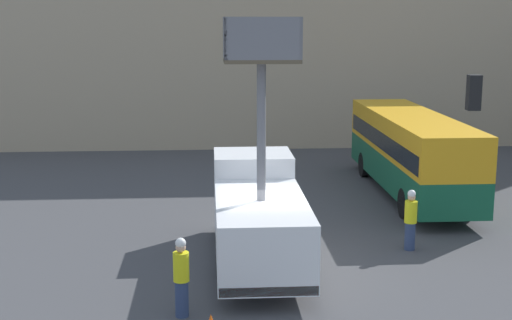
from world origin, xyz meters
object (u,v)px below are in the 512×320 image
utility_truck (258,211)px  city_bus (411,148)px  road_worker_directing (411,220)px  road_worker_near_truck (181,277)px

utility_truck → city_bus: utility_truck is taller
utility_truck → road_worker_directing: size_ratio=3.83×
city_bus → road_worker_near_truck: (-8.68, -11.37, -0.91)m
utility_truck → city_bus: size_ratio=0.66×
road_worker_directing → city_bus: bearing=-80.6°
road_worker_near_truck → road_worker_directing: bearing=160.4°
city_bus → road_worker_directing: 7.17m
road_worker_near_truck → road_worker_directing: 8.15m
utility_truck → road_worker_near_truck: utility_truck is taller
city_bus → utility_truck: bearing=132.2°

